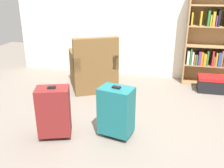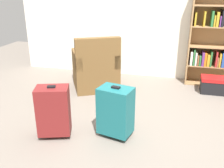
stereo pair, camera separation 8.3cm
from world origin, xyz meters
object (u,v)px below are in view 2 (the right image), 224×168
object	(u,v)px
armchair	(96,70)
storage_box	(214,85)
suitcase_teal	(116,111)
suitcase_dark_red	(54,110)
mug	(127,92)

from	to	relation	value
armchair	storage_box	distance (m)	1.94
armchair	suitcase_teal	xyz separation A→B (m)	(0.67, -1.37, 0.00)
storage_box	suitcase_dark_red	bearing A→B (deg)	-136.51
suitcase_dark_red	suitcase_teal	size ratio (longest dim) A/B	1.01
mug	suitcase_teal	size ratio (longest dim) A/B	0.20
armchair	storage_box	bearing A→B (deg)	8.04
armchair	suitcase_dark_red	distance (m)	1.54
armchair	mug	world-z (taller)	armchair
armchair	suitcase_teal	world-z (taller)	armchair
storage_box	suitcase_dark_red	world-z (taller)	suitcase_dark_red
armchair	storage_box	size ratio (longest dim) A/B	2.28
suitcase_teal	mug	bearing A→B (deg)	94.59
armchair	suitcase_teal	distance (m)	1.53
mug	storage_box	size ratio (longest dim) A/B	0.29
suitcase_dark_red	storage_box	bearing A→B (deg)	43.49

